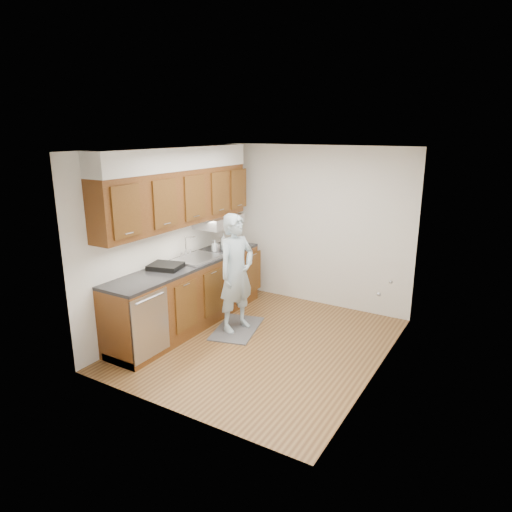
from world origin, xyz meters
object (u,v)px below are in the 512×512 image
at_px(steel_can, 218,248).
at_px(soda_can, 226,251).
at_px(dish_rack, 166,266).
at_px(soap_bottle_a, 224,242).
at_px(person, 236,265).
at_px(soap_bottle_b, 215,245).

bearing_deg(steel_can, soda_can, -24.86).
bearing_deg(dish_rack, soap_bottle_a, 69.95).
relative_size(person, soap_bottle_b, 10.41).
xyz_separation_m(person, soda_can, (-0.43, 0.38, 0.05)).
distance_m(soap_bottle_a, steel_can, 0.14).
relative_size(person, soda_can, 17.32).
distance_m(person, steel_can, 0.79).
bearing_deg(person, dish_rack, 143.04).
bearing_deg(steel_can, dish_rack, -95.01).
bearing_deg(steel_can, person, -36.74).
bearing_deg(soap_bottle_b, soap_bottle_a, 59.69).
height_order(soap_bottle_b, dish_rack, soap_bottle_b).
relative_size(soap_bottle_a, soda_can, 2.50).
xyz_separation_m(steel_can, dish_rack, (-0.09, -1.07, -0.02)).
distance_m(soap_bottle_a, dish_rack, 1.20).
relative_size(soap_bottle_a, steel_can, 2.38).
bearing_deg(soda_can, steel_can, 155.14).
xyz_separation_m(person, dish_rack, (-0.73, -0.60, 0.03)).
xyz_separation_m(soda_can, steel_can, (-0.20, 0.09, 0.00)).
height_order(person, soap_bottle_a, person).
height_order(soda_can, steel_can, steel_can).
height_order(soap_bottle_b, soda_can, soap_bottle_b).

